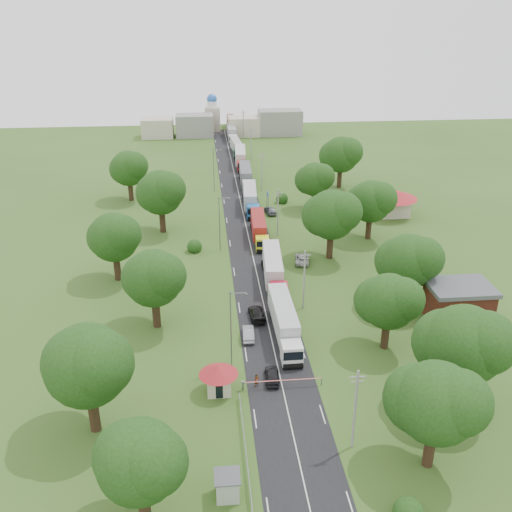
{
  "coord_description": "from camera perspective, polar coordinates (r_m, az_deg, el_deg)",
  "views": [
    {
      "loc": [
        -8.11,
        -77.52,
        40.0
      ],
      "look_at": [
        -0.1,
        5.24,
        3.0
      ],
      "focal_mm": 40.0,
      "sensor_mm": 36.0,
      "label": 1
    }
  ],
  "objects": [
    {
      "name": "pole_5",
      "position": [
        186.41,
        -1.28,
        13.06
      ],
      "size": [
        1.6,
        0.24,
        9.0
      ],
      "color": "gray",
      "rests_on": "ground"
    },
    {
      "name": "tree_13",
      "position": [
        127.98,
        -12.62,
        8.57
      ],
      "size": [
        8.8,
        8.8,
        11.07
      ],
      "color": "#382616",
      "rests_on": "ground"
    },
    {
      "name": "guard_rail",
      "position": [
        58.46,
        -1.04,
        -19.19
      ],
      "size": [
        0.1,
        17.0,
        1.7
      ],
      "primitive_type": null,
      "color": "slate",
      "rests_on": "ground"
    },
    {
      "name": "pole_3",
      "position": [
        132.06,
        0.59,
        8.48
      ],
      "size": [
        1.6,
        0.24,
        9.0
      ],
      "color": "gray",
      "rests_on": "ground"
    },
    {
      "name": "tree_8",
      "position": [
        49.22,
        -11.57,
        -19.36
      ],
      "size": [
        8.0,
        8.0,
        10.1
      ],
      "color": "#382616",
      "rests_on": "ground"
    },
    {
      "name": "car_verge_far",
      "position": [
        118.25,
        1.45,
        4.61
      ],
      "size": [
        2.44,
        4.75,
        1.55
      ],
      "primitive_type": "imported",
      "rotation": [
        0.0,
        0.0,
        3.28
      ],
      "color": "slate",
      "rests_on": "ground"
    },
    {
      "name": "pedestrian_booth",
      "position": [
        67.97,
        -3.22,
        -11.25
      ],
      "size": [
        1.01,
        0.99,
        1.65
      ],
      "primitive_type": "imported",
      "rotation": [
        0.0,
        0.0,
        -0.71
      ],
      "color": "gray",
      "rests_on": "ground"
    },
    {
      "name": "distant_town",
      "position": [
        191.25,
        -2.87,
        12.95
      ],
      "size": [
        52.0,
        8.0,
        8.0
      ],
      "color": "gray",
      "rests_on": "ground"
    },
    {
      "name": "church",
      "position": [
        198.61,
        -4.39,
        13.88
      ],
      "size": [
        5.0,
        5.0,
        12.3
      ],
      "color": "#BEB29D",
      "rests_on": "ground"
    },
    {
      "name": "tree_11",
      "position": [
        90.02,
        -14.03,
        1.89
      ],
      "size": [
        8.8,
        8.8,
        11.07
      ],
      "color": "#382616",
      "rests_on": "ground"
    },
    {
      "name": "lamp_2",
      "position": [
        132.12,
        -4.19,
        8.81
      ],
      "size": [
        2.03,
        0.22,
        10.0
      ],
      "color": "slate",
      "rests_on": "ground"
    },
    {
      "name": "car_verge_near",
      "position": [
        95.99,
        4.62,
        -0.27
      ],
      "size": [
        3.06,
        5.25,
        1.37
      ],
      "primitive_type": "imported",
      "rotation": [
        0.0,
        0.0,
        2.98
      ],
      "color": "#B3B3B3",
      "rests_on": "ground"
    },
    {
      "name": "truck_4",
      "position": [
        137.29,
        -1.03,
        8.02
      ],
      "size": [
        3.07,
        15.21,
        4.21
      ],
      "color": "silver",
      "rests_on": "ground"
    },
    {
      "name": "tree_2",
      "position": [
        71.86,
        13.1,
        -4.4
      ],
      "size": [
        8.0,
        8.0,
        10.1
      ],
      "color": "#382616",
      "rests_on": "ground"
    },
    {
      "name": "tree_5",
      "position": [
        105.52,
        11.38,
        5.41
      ],
      "size": [
        8.8,
        8.8,
        11.07
      ],
      "color": "#382616",
      "rests_on": "ground"
    },
    {
      "name": "car_lane_front",
      "position": [
        67.19,
        1.63,
        -11.83
      ],
      "size": [
        1.89,
        4.14,
        1.38
      ],
      "primitive_type": "imported",
      "rotation": [
        0.0,
        0.0,
        3.07
      ],
      "color": "black",
      "rests_on": "ground"
    },
    {
      "name": "guard_booth",
      "position": [
        64.74,
        -3.76,
        -11.84
      ],
      "size": [
        4.4,
        4.4,
        3.45
      ],
      "color": "#BEB29D",
      "rests_on": "ground"
    },
    {
      "name": "pole_1",
      "position": [
        80.04,
        4.84,
        -2.29
      ],
      "size": [
        1.6,
        0.24,
        9.0
      ],
      "color": "gray",
      "rests_on": "ground"
    },
    {
      "name": "truck_7",
      "position": [
        185.42,
        -2.46,
        12.21
      ],
      "size": [
        2.71,
        15.06,
        4.17
      ],
      "color": "silver",
      "rests_on": "ground"
    },
    {
      "name": "truck_0",
      "position": [
        74.49,
        2.84,
        -6.53
      ],
      "size": [
        2.66,
        15.03,
        4.17
      ],
      "color": "white",
      "rests_on": "ground"
    },
    {
      "name": "tree_4",
      "position": [
        95.75,
        7.55,
        4.16
      ],
      "size": [
        9.6,
        9.6,
        12.05
      ],
      "color": "#382616",
      "rests_on": "ground"
    },
    {
      "name": "tree_9",
      "position": [
        58.74,
        -16.54,
        -10.33
      ],
      "size": [
        9.6,
        9.6,
        12.05
      ],
      "color": "#382616",
      "rests_on": "ground"
    },
    {
      "name": "pole_2",
      "position": [
        105.54,
        2.21,
        4.42
      ],
      "size": [
        1.6,
        0.24,
        9.0
      ],
      "color": "gray",
      "rests_on": "ground"
    },
    {
      "name": "truck_8",
      "position": [
        202.79,
        -2.57,
        13.19
      ],
      "size": [
        2.87,
        14.22,
        3.93
      ],
      "color": "brown",
      "rests_on": "ground"
    },
    {
      "name": "boom_barrier",
      "position": [
        65.83,
        1.48,
        -12.47
      ],
      "size": [
        9.22,
        0.35,
        1.18
      ],
      "color": "slate",
      "rests_on": "ground"
    },
    {
      "name": "tree_0",
      "position": [
        55.25,
        17.54,
        -13.72
      ],
      "size": [
        8.8,
        8.8,
        11.07
      ],
      "color": "#382616",
      "rests_on": "ground"
    },
    {
      "name": "house_brick",
      "position": [
        82.78,
        19.56,
        -4.35
      ],
      "size": [
        8.6,
        6.6,
        5.2
      ],
      "color": "maroon",
      "rests_on": "ground"
    },
    {
      "name": "truck_3",
      "position": [
        120.87,
        -0.58,
        5.79
      ],
      "size": [
        3.47,
        15.42,
        4.26
      ],
      "color": "#1A5CA1",
      "rests_on": "ground"
    },
    {
      "name": "tree_7",
      "position": [
        135.53,
        8.46,
        10.01
      ],
      "size": [
        9.6,
        9.6,
        12.05
      ],
      "color": "#382616",
      "rests_on": "ground"
    },
    {
      "name": "tree_12",
      "position": [
        107.9,
        -9.53,
        6.32
      ],
      "size": [
        9.6,
        9.6,
        12.05
      ],
      "color": "#382616",
      "rests_on": "ground"
    },
    {
      "name": "pedestrian_near",
      "position": [
        66.16,
        0.06,
        -12.37
      ],
      "size": [
        0.67,
        0.58,
        1.55
      ],
      "primitive_type": "imported",
      "rotation": [
        0.0,
        0.0,
        0.45
      ],
      "color": "gray",
      "rests_on": "ground"
    },
    {
      "name": "truck_2",
      "position": [
        105.01,
        0.29,
        2.8
      ],
      "size": [
        2.93,
        14.0,
        3.87
      ],
      "color": "yellow",
      "rests_on": "ground"
    },
    {
      "name": "info_sign",
      "position": [
        119.2,
        1.16,
        5.9
      ],
      "size": [
        0.12,
        3.1,
        4.1
      ],
      "color": "slate",
      "rests_on": "ground"
    },
    {
      "name": "road",
      "position": [
        105.72,
        -0.72,
        1.75
      ],
      "size": [
        8.0,
        200.0,
        0.04
      ],
      "primitive_type": "cube",
      "color": "black",
      "rests_on": "ground"
    },
    {
      "name": "pole_0",
      "position": [
        56.93,
        9.88,
        -14.78
      ],
      "size": [
        1.6,
        0.24,
        9.0
      ],
      "color": "gray",
      "rests_on": "ground"
    },
    {
      "name": "tree_6",
      "position": [
        119.76,
        5.87,
        7.67
      ],
      "size": [
        8.0,
        8.0,
        10.1
      ],
      "color": "#382616",
      "rests_on": "ground"
    },
    {
      "name": "lamp_0",
      "position": [
        67.11,
        -2.41,
        -6.92
      ],
      "size": [
        2.03,
        0.22,
        10.0
      ],
      "color": "slate",
      "rests_on": "ground"
    },
    {
      "name": "lamp_1",
      "position": [
        98.77,
        -3.59,
        3.53
      ],
      "size": [
        2.03,
        0.22,
        10.0
      ],
      "color": "slate",
      "rests_on": "ground"
    },
    {
      "name": "tree_3",
      "position": [
        81.97,
        15.03,
        -0.45
      ],
      "size": [
        8.8,
        8.8,
        11.07
      ],
      "color": "#382616",
      "rests_on": "ground"
    },
    {
      "name": "car_lane_rear",
      "position": [
        79.09,
        0.08,
        -5.79
      ],
      "size": [
        2.28,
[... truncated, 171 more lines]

